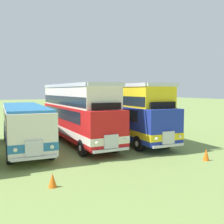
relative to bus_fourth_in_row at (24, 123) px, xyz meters
name	(u,v)px	position (x,y,z in m)	size (l,w,h in m)	color
bus_fourth_in_row	(24,123)	(0.00, 0.00, 0.00)	(3.13, 10.84, 2.99)	silver
bus_fifth_in_row	(77,112)	(3.94, 0.22, 0.61)	(2.69, 11.39, 4.52)	red
bus_sixth_in_row	(125,111)	(7.88, -0.20, 0.61)	(2.88, 11.62, 4.52)	#1E339E
cone_near_end	(53,180)	(-0.08, -8.20, -1.45)	(0.36, 0.36, 0.60)	orange
cone_far_end	(206,155)	(8.85, -8.05, -1.41)	(0.36, 0.36, 0.70)	orange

